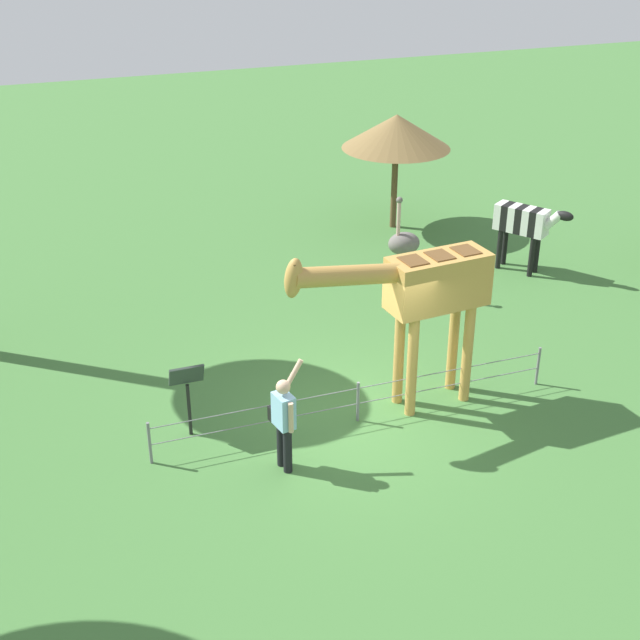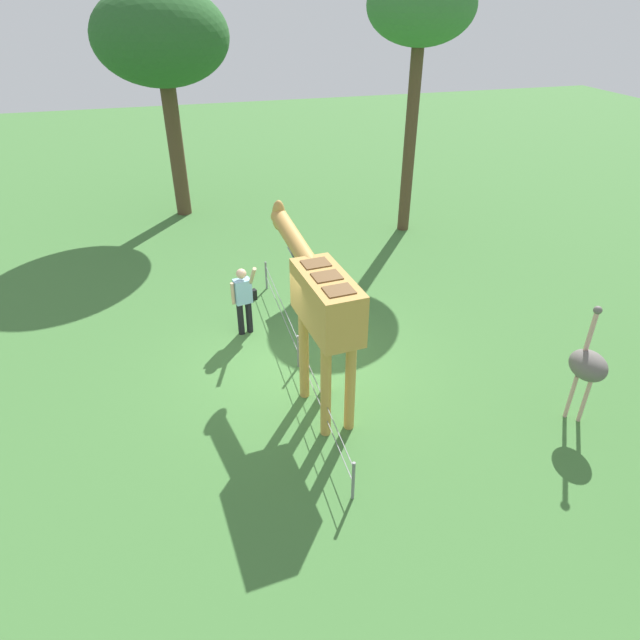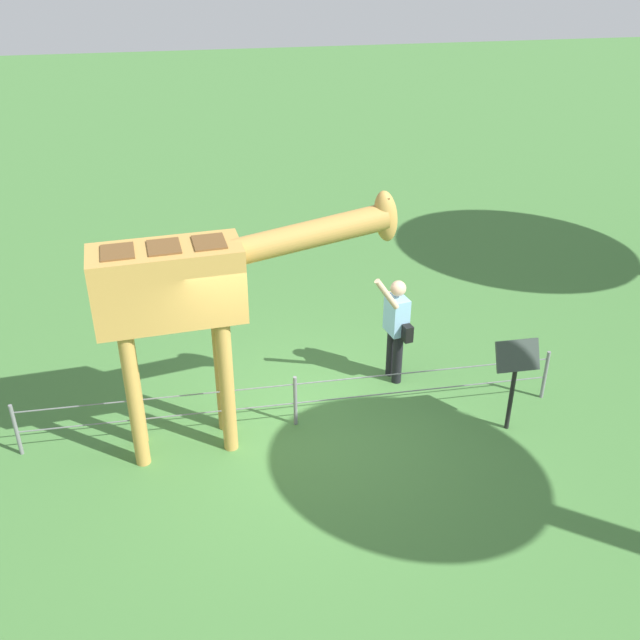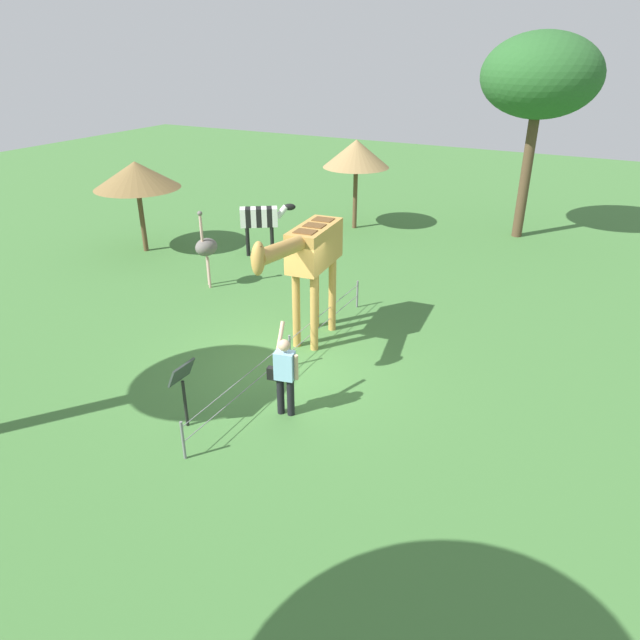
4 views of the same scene
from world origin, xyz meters
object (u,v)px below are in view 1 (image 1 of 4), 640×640
(zebra, at_px, (524,224))
(ostrich, at_px, (404,244))
(giraffe, at_px, (423,292))
(shade_hut_far, at_px, (396,132))
(info_sign, at_px, (187,385))
(visitor, at_px, (284,419))

(zebra, distance_m, ostrich, 3.12)
(giraffe, distance_m, ostrich, 4.66)
(giraffe, distance_m, shade_hut_far, 8.70)
(zebra, distance_m, shade_hut_far, 4.21)
(zebra, bearing_deg, info_sign, 24.72)
(visitor, xyz_separation_m, ostrich, (-4.41, -5.21, 0.27))
(ostrich, bearing_deg, info_sign, 34.28)
(giraffe, xyz_separation_m, shade_hut_far, (-3.20, -8.09, 0.36))
(ostrich, xyz_separation_m, info_sign, (5.58, 3.81, -0.23))
(giraffe, bearing_deg, shade_hut_far, -111.60)
(giraffe, relative_size, shade_hut_far, 1.23)
(visitor, xyz_separation_m, info_sign, (1.18, -1.40, 0.05))
(giraffe, distance_m, info_sign, 4.11)
(shade_hut_far, bearing_deg, ostrich, 68.37)
(visitor, distance_m, ostrich, 6.83)
(visitor, relative_size, info_sign, 1.33)
(zebra, xyz_separation_m, ostrich, (3.11, 0.20, 0.01))
(shade_hut_far, bearing_deg, info_sign, 47.11)
(visitor, bearing_deg, zebra, -144.29)
(giraffe, bearing_deg, info_sign, -6.33)
(visitor, xyz_separation_m, shade_hut_far, (-5.93, -9.05, 1.62))
(giraffe, height_order, shade_hut_far, giraffe)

